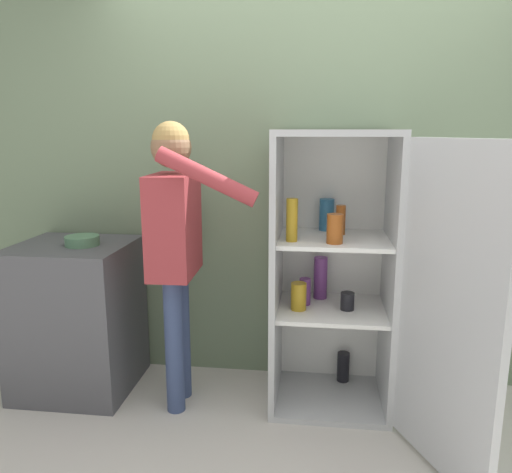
{
  "coord_description": "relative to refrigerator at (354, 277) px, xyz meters",
  "views": [
    {
      "loc": [
        0.07,
        -2.17,
        1.61
      ],
      "look_at": [
        -0.29,
        0.63,
        1.0
      ],
      "focal_mm": 35.0,
      "sensor_mm": 36.0,
      "label": 1
    }
  ],
  "objects": [
    {
      "name": "ground_plane",
      "position": [
        -0.27,
        -0.55,
        -0.8
      ],
      "size": [
        12.0,
        12.0,
        0.0
      ],
      "primitive_type": "plane",
      "color": "beige"
    },
    {
      "name": "refrigerator",
      "position": [
        0.0,
        0.0,
        0.0
      ],
      "size": [
        1.01,
        1.21,
        1.61
      ],
      "color": "#B7BABC",
      "rests_on": "ground_plane"
    },
    {
      "name": "person",
      "position": [
        -1.0,
        -0.06,
        0.26
      ],
      "size": [
        0.63,
        0.55,
        1.66
      ],
      "color": "#384770",
      "rests_on": "ground_plane"
    },
    {
      "name": "counter",
      "position": [
        -1.69,
        0.06,
        -0.34
      ],
      "size": [
        0.68,
        0.64,
        0.93
      ],
      "color": "#4C4C51",
      "rests_on": "ground_plane"
    },
    {
      "name": "bowl",
      "position": [
        -1.6,
        0.04,
        0.16
      ],
      "size": [
        0.2,
        0.2,
        0.06
      ],
      "color": "#517F5B",
      "rests_on": "counter"
    },
    {
      "name": "wall_back",
      "position": [
        -0.27,
        0.43,
        0.47
      ],
      "size": [
        7.0,
        0.06,
        2.55
      ],
      "color": "gray",
      "rests_on": "ground_plane"
    }
  ]
}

